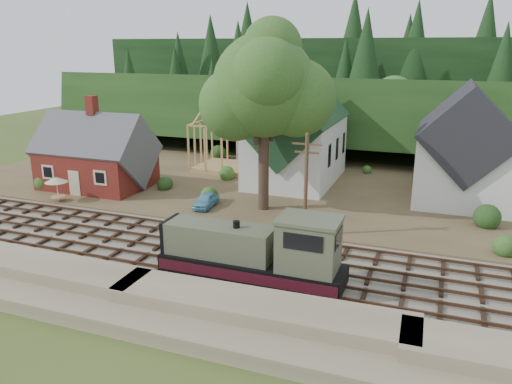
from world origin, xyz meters
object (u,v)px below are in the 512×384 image
(car_blue, at_px, (206,200))
(car_red, at_px, (500,202))
(patio_set, at_px, (56,181))
(locomotive, at_px, (258,254))
(car_green, at_px, (68,183))

(car_blue, bearing_deg, car_red, 15.42)
(car_red, bearing_deg, patio_set, 124.56)
(locomotive, distance_m, car_green, 27.62)
(car_blue, xyz_separation_m, car_green, (-15.48, 0.62, -0.06))
(car_blue, relative_size, car_red, 0.84)
(car_green, relative_size, patio_set, 1.47)
(car_blue, xyz_separation_m, patio_set, (-13.36, -3.21, 1.31))
(patio_set, bearing_deg, car_green, 118.99)
(car_red, bearing_deg, car_green, 118.47)
(car_blue, height_order, patio_set, patio_set)
(locomotive, bearing_deg, car_blue, 128.17)
(locomotive, height_order, patio_set, locomotive)
(patio_set, bearing_deg, locomotive, -20.65)
(locomotive, height_order, car_red, locomotive)
(locomotive, xyz_separation_m, car_red, (14.91, 20.20, -1.12))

